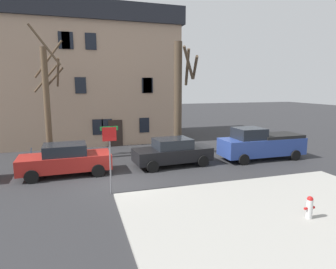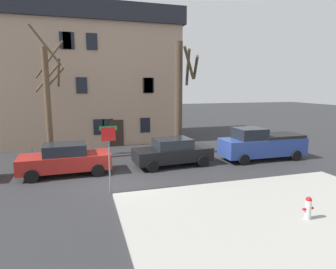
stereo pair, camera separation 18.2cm
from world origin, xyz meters
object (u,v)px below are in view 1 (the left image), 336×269
object	(u,v)px
tree_bare_near	(48,99)
car_red_sedan	(66,159)
pickup_truck_blue	(261,144)
car_black_sedan	(172,152)
fire_hydrant	(309,207)
street_sign_pole	(110,147)
tree_bare_mid	(179,96)
building_main	(84,77)
bicycle_leaning	(35,158)

from	to	relation	value
tree_bare_near	car_red_sedan	size ratio (longest dim) A/B	1.72
car_red_sedan	pickup_truck_blue	bearing A→B (deg)	-1.05
car_black_sedan	fire_hydrant	xyz separation A→B (m)	(2.33, -8.37, -0.29)
street_sign_pole	tree_bare_mid	bearing A→B (deg)	48.86
tree_bare_near	tree_bare_mid	distance (m)	8.42
tree_bare_near	pickup_truck_blue	size ratio (longest dim) A/B	1.47
car_red_sedan	car_black_sedan	distance (m)	6.07
car_black_sedan	pickup_truck_blue	distance (m)	6.03
car_red_sedan	building_main	bearing A→B (deg)	82.40
building_main	fire_hydrant	xyz separation A→B (m)	(6.99, -18.93, -5.02)
car_red_sedan	bicycle_leaning	size ratio (longest dim) A/B	2.76
car_red_sedan	bicycle_leaning	distance (m)	3.52
tree_bare_near	bicycle_leaning	bearing A→B (deg)	-157.71
tree_bare_mid	fire_hydrant	world-z (taller)	tree_bare_mid
tree_bare_mid	street_sign_pole	distance (m)	8.43
pickup_truck_blue	fire_hydrant	bearing A→B (deg)	-114.49
car_black_sedan	pickup_truck_blue	xyz separation A→B (m)	(6.02, -0.26, 0.19)
bicycle_leaning	tree_bare_near	bearing A→B (deg)	22.29
building_main	fire_hydrant	size ratio (longest dim) A/B	19.50
car_black_sedan	fire_hydrant	bearing A→B (deg)	-74.48
tree_bare_mid	car_black_sedan	distance (m)	4.37
tree_bare_near	tree_bare_mid	world-z (taller)	tree_bare_near
street_sign_pole	bicycle_leaning	distance (m)	7.76
building_main	car_black_sedan	world-z (taller)	building_main
car_red_sedan	car_black_sedan	world-z (taller)	car_red_sedan
car_black_sedan	bicycle_leaning	xyz separation A→B (m)	(-7.97, 2.89, -0.47)
tree_bare_near	fire_hydrant	bearing A→B (deg)	-51.10
tree_bare_near	pickup_truck_blue	distance (m)	13.86
tree_bare_near	tree_bare_mid	xyz separation A→B (m)	(8.40, -0.66, 0.12)
car_red_sedan	fire_hydrant	xyz separation A→B (m)	(8.40, -8.34, -0.31)
tree_bare_mid	car_black_sedan	world-z (taller)	tree_bare_mid
tree_bare_mid	car_red_sedan	xyz separation A→B (m)	(-7.41, -2.64, -3.22)
tree_bare_mid	pickup_truck_blue	distance (m)	6.28
car_black_sedan	bicycle_leaning	size ratio (longest dim) A/B	2.75
tree_bare_near	pickup_truck_blue	world-z (taller)	tree_bare_near
building_main	car_black_sedan	bearing A→B (deg)	-66.17
car_black_sedan	street_sign_pole	bearing A→B (deg)	-138.65
building_main	bicycle_leaning	world-z (taller)	building_main
bicycle_leaning	street_sign_pole	bearing A→B (deg)	-58.90
car_black_sedan	street_sign_pole	xyz separation A→B (m)	(-4.06, -3.58, 1.28)
pickup_truck_blue	car_black_sedan	bearing A→B (deg)	177.55
tree_bare_mid	bicycle_leaning	size ratio (longest dim) A/B	4.43
tree_bare_near	fire_hydrant	xyz separation A→B (m)	(9.39, -11.64, -3.42)
car_red_sedan	fire_hydrant	world-z (taller)	car_red_sedan
pickup_truck_blue	fire_hydrant	xyz separation A→B (m)	(-3.70, -8.11, -0.48)
tree_bare_near	building_main	bearing A→B (deg)	71.77
car_red_sedan	pickup_truck_blue	world-z (taller)	pickup_truck_blue
building_main	pickup_truck_blue	distance (m)	15.86
tree_bare_near	car_red_sedan	bearing A→B (deg)	-73.32
building_main	bicycle_leaning	bearing A→B (deg)	-113.34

